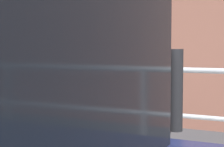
% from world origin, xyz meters
% --- Properties ---
extents(parking_meter, '(0.17, 0.19, 1.43)m').
position_xyz_m(parking_meter, '(-0.09, 0.39, 1.19)').
color(parking_meter, slate).
rests_on(parking_meter, sidewalk_curb).
extents(pedestrian_at_meter, '(0.59, 0.50, 1.58)m').
position_xyz_m(pedestrian_at_meter, '(0.42, 0.43, 1.04)').
color(pedestrian_at_meter, slate).
rests_on(pedestrian_at_meter, sidewalk_curb).
extents(background_railing, '(24.06, 0.06, 1.17)m').
position_xyz_m(background_railing, '(-0.00, 2.08, 0.98)').
color(background_railing, gray).
rests_on(background_railing, sidewalk_curb).
extents(backdrop_wall, '(32.00, 0.50, 3.03)m').
position_xyz_m(backdrop_wall, '(0.00, 5.22, 1.52)').
color(backdrop_wall, brown).
rests_on(backdrop_wall, ground).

